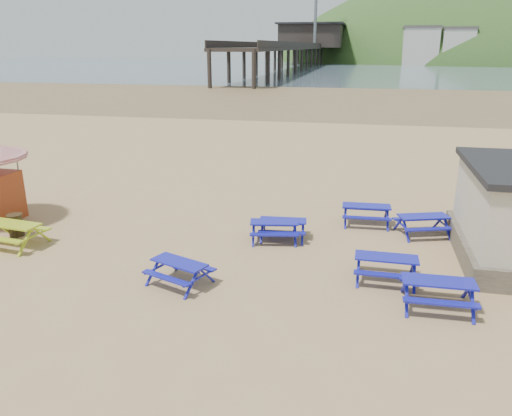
% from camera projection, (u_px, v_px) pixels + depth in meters
% --- Properties ---
extents(ground, '(400.00, 400.00, 0.00)m').
position_uv_depth(ground, '(251.00, 249.00, 17.09)').
color(ground, tan).
rests_on(ground, ground).
extents(wet_sand, '(400.00, 400.00, 0.00)m').
position_uv_depth(wet_sand, '(340.00, 97.00, 68.19)').
color(wet_sand, olive).
rests_on(wet_sand, ground).
extents(sea, '(400.00, 400.00, 0.00)m').
position_uv_depth(sea, '(358.00, 66.00, 175.03)').
color(sea, '#4C5F6D').
rests_on(sea, ground).
extents(picnic_table_blue_a, '(1.78, 1.49, 0.70)m').
position_uv_depth(picnic_table_blue_a, '(283.00, 229.00, 17.99)').
color(picnic_table_blue_a, '#0E189F').
rests_on(picnic_table_blue_a, ground).
extents(picnic_table_blue_b, '(1.90, 1.56, 0.77)m').
position_uv_depth(picnic_table_blue_b, '(366.00, 215.00, 19.39)').
color(picnic_table_blue_b, '#0E189F').
rests_on(picnic_table_blue_b, ground).
extents(picnic_table_blue_c, '(2.16, 1.94, 0.75)m').
position_uv_depth(picnic_table_blue_c, '(423.00, 225.00, 18.27)').
color(picnic_table_blue_c, '#0E189F').
rests_on(picnic_table_blue_c, ground).
extents(picnic_table_blue_d, '(2.07, 1.88, 0.71)m').
position_uv_depth(picnic_table_blue_d, '(180.00, 273.00, 14.49)').
color(picnic_table_blue_d, '#0E189F').
rests_on(picnic_table_blue_d, ground).
extents(picnic_table_blue_e, '(1.90, 1.54, 0.79)m').
position_uv_depth(picnic_table_blue_e, '(437.00, 294.00, 13.18)').
color(picnic_table_blue_e, '#0E189F').
rests_on(picnic_table_blue_e, ground).
extents(picnic_table_blue_f, '(1.84, 1.49, 0.76)m').
position_uv_depth(picnic_table_blue_f, '(386.00, 269.00, 14.71)').
color(picnic_table_blue_f, '#0E189F').
rests_on(picnic_table_blue_f, ground).
extents(picnic_table_yellow, '(2.13, 1.80, 0.82)m').
position_uv_depth(picnic_table_yellow, '(14.00, 235.00, 17.28)').
color(picnic_table_yellow, '#9DBF0A').
rests_on(picnic_table_yellow, ground).
extents(litter_bin, '(0.56, 0.56, 0.82)m').
position_uv_depth(litter_bin, '(16.00, 225.00, 18.20)').
color(litter_bin, '#382C14').
rests_on(litter_bin, ground).
extents(pier, '(24.00, 220.00, 39.29)m').
position_uv_depth(pier, '(310.00, 49.00, 184.62)').
color(pier, black).
rests_on(pier, ground).
extents(picnic_table_blue_g, '(1.92, 1.65, 0.71)m').
position_uv_depth(picnic_table_blue_g, '(274.00, 231.00, 17.78)').
color(picnic_table_blue_g, '#0E189F').
rests_on(picnic_table_blue_g, ground).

